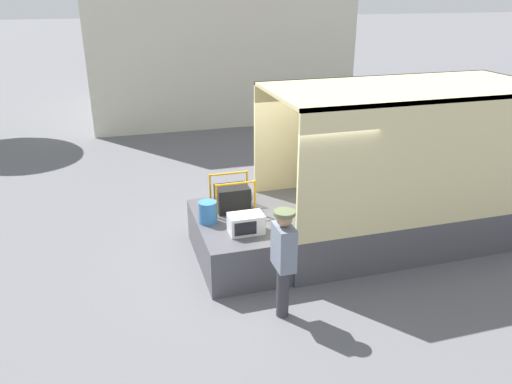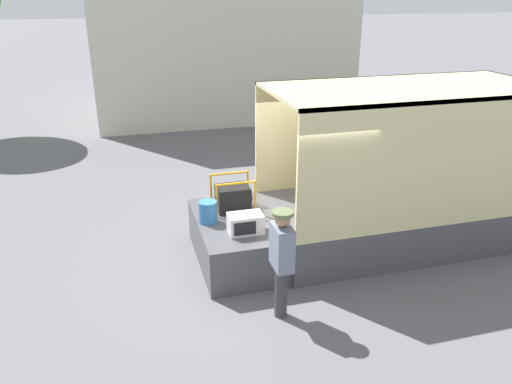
{
  "view_description": "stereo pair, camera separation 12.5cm",
  "coord_description": "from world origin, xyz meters",
  "px_view_note": "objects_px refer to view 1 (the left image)",
  "views": [
    {
      "loc": [
        -2.5,
        -7.42,
        4.4
      ],
      "look_at": [
        -0.36,
        -0.2,
        1.32
      ],
      "focal_mm": 35.0,
      "sensor_mm": 36.0,
      "label": 1
    },
    {
      "loc": [
        -2.38,
        -7.46,
        4.4
      ],
      "look_at": [
        -0.36,
        -0.2,
        1.32
      ],
      "focal_mm": 35.0,
      "sensor_mm": 36.0,
      "label": 2
    }
  ],
  "objects_px": {
    "microwave": "(246,224)",
    "worker_person": "(284,254)",
    "orange_bucket": "(208,212)",
    "portable_generator": "(233,198)",
    "box_truck": "(471,184)"
  },
  "relations": [
    {
      "from": "microwave",
      "to": "worker_person",
      "type": "xyz_separation_m",
      "value": [
        0.2,
        -1.23,
        0.08
      ]
    },
    {
      "from": "microwave",
      "to": "orange_bucket",
      "type": "bearing_deg",
      "value": 133.08
    },
    {
      "from": "portable_generator",
      "to": "orange_bucket",
      "type": "height_order",
      "value": "portable_generator"
    },
    {
      "from": "microwave",
      "to": "box_truck",
      "type": "bearing_deg",
      "value": 6.2
    },
    {
      "from": "portable_generator",
      "to": "worker_person",
      "type": "bearing_deg",
      "value": -85.48
    },
    {
      "from": "box_truck",
      "to": "microwave",
      "type": "xyz_separation_m",
      "value": [
        -4.65,
        -0.5,
        0.02
      ]
    },
    {
      "from": "microwave",
      "to": "worker_person",
      "type": "bearing_deg",
      "value": -80.79
    },
    {
      "from": "microwave",
      "to": "orange_bucket",
      "type": "xyz_separation_m",
      "value": [
        -0.51,
        0.54,
        0.03
      ]
    },
    {
      "from": "box_truck",
      "to": "microwave",
      "type": "relative_size",
      "value": 12.35
    },
    {
      "from": "portable_generator",
      "to": "worker_person",
      "type": "xyz_separation_m",
      "value": [
        0.17,
        -2.16,
        0.01
      ]
    },
    {
      "from": "worker_person",
      "to": "box_truck",
      "type": "bearing_deg",
      "value": 21.31
    },
    {
      "from": "box_truck",
      "to": "orange_bucket",
      "type": "distance_m",
      "value": 5.16
    },
    {
      "from": "box_truck",
      "to": "orange_bucket",
      "type": "bearing_deg",
      "value": 179.58
    },
    {
      "from": "box_truck",
      "to": "portable_generator",
      "type": "relative_size",
      "value": 9.61
    },
    {
      "from": "worker_person",
      "to": "microwave",
      "type": "bearing_deg",
      "value": 99.21
    }
  ]
}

